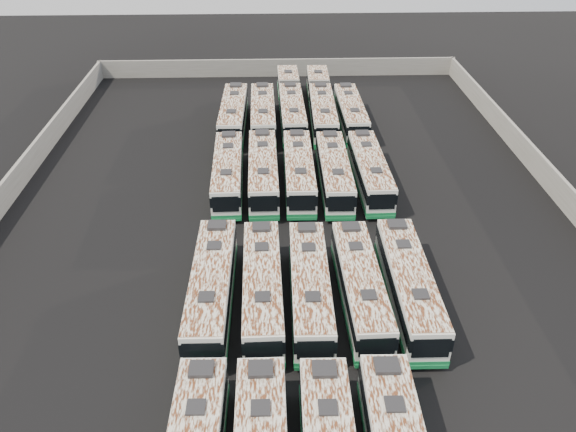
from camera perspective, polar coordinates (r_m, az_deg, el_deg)
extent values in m
plane|color=black|center=(41.50, -0.19, -2.38)|extent=(140.00, 140.00, 0.00)
cube|color=slate|center=(73.81, -1.07, 14.83)|extent=(45.20, 0.30, 2.20)
cube|color=black|center=(27.08, -9.35, -18.61)|extent=(0.88, 0.88, 0.13)
cube|color=black|center=(28.44, -8.80, -15.11)|extent=(1.20, 1.02, 0.24)
cylinder|color=black|center=(29.84, -10.60, -19.88)|extent=(0.27, 0.92, 0.91)
cylinder|color=black|center=(29.58, -6.63, -20.03)|extent=(0.27, 0.92, 0.91)
cube|color=black|center=(26.69, -2.82, -18.89)|extent=(0.89, 0.89, 0.13)
cube|color=black|center=(28.09, -2.80, -15.26)|extent=(1.21, 1.03, 0.24)
cylinder|color=black|center=(29.42, -4.73, -20.26)|extent=(0.26, 0.93, 0.93)
cylinder|color=black|center=(29.38, -0.60, -20.21)|extent=(0.26, 0.93, 0.93)
cube|color=black|center=(26.79, 4.07, -18.84)|extent=(0.88, 0.88, 0.13)
cube|color=black|center=(28.16, 3.71, -15.27)|extent=(1.21, 1.03, 0.24)
cylinder|color=black|center=(29.38, 1.66, -20.24)|extent=(0.27, 0.92, 0.92)
cylinder|color=black|center=(29.52, 5.71, -20.10)|extent=(0.27, 0.92, 0.92)
cube|color=black|center=(27.21, 10.79, -18.28)|extent=(0.90, 0.90, 0.13)
cube|color=black|center=(28.60, 10.00, -14.76)|extent=(1.23, 1.04, 0.24)
cylinder|color=black|center=(29.71, 7.87, -19.81)|extent=(0.28, 0.93, 0.93)
cylinder|color=black|center=(30.05, 11.85, -19.55)|extent=(0.28, 0.93, 0.93)
cube|color=silver|center=(34.95, -7.72, -7.23)|extent=(2.45, 11.23, 2.57)
cube|color=#15723C|center=(35.56, -7.61, -8.38)|extent=(2.50, 11.28, 0.39)
cube|color=black|center=(34.68, -7.77, -6.69)|extent=(2.51, 11.29, 0.86)
cube|color=black|center=(30.67, -8.74, -13.56)|extent=(2.05, 0.08, 1.35)
cube|color=#15723C|center=(31.71, -8.52, -15.34)|extent=(2.34, 0.12, 0.26)
cube|color=silver|center=(34.12, -7.88, -5.54)|extent=(2.40, 11.00, 0.07)
cube|color=black|center=(32.18, -8.31, -8.13)|extent=(0.90, 0.90, 0.13)
cube|color=black|center=(36.02, -7.53, -2.99)|extent=(0.90, 0.90, 0.13)
cube|color=black|center=(37.83, -7.24, -0.94)|extent=(1.22, 1.04, 0.24)
cylinder|color=black|center=(33.25, -9.90, -12.71)|extent=(0.27, 0.94, 0.93)
cylinder|color=black|center=(33.00, -6.38, -12.76)|extent=(0.27, 0.94, 0.93)
cylinder|color=black|center=(38.55, -8.59, -5.09)|extent=(0.27, 0.94, 0.93)
cylinder|color=black|center=(38.34, -5.62, -5.08)|extent=(0.27, 0.94, 0.93)
cube|color=silver|center=(34.73, -2.60, -7.29)|extent=(2.47, 10.97, 2.50)
cube|color=#15723C|center=(35.32, -2.57, -8.43)|extent=(2.52, 11.02, 0.38)
cube|color=black|center=(34.46, -2.62, -6.77)|extent=(2.53, 11.03, 0.84)
cube|color=black|center=(30.52, -2.49, -13.52)|extent=(2.00, 0.10, 1.32)
cube|color=#15723C|center=(31.54, -2.43, -15.26)|extent=(2.28, 0.14, 0.25)
cube|color=silver|center=(33.91, -2.66, -5.64)|extent=(2.42, 10.75, 0.06)
cube|color=black|center=(32.01, -2.61, -8.19)|extent=(0.88, 0.88, 0.13)
cube|color=black|center=(35.77, -2.71, -3.13)|extent=(0.88, 0.88, 0.13)
cube|color=black|center=(37.54, -2.74, -1.12)|extent=(1.20, 1.02, 0.24)
cylinder|color=black|center=(32.94, -4.22, -12.75)|extent=(0.27, 0.91, 0.91)
cylinder|color=black|center=(32.93, -0.74, -12.66)|extent=(0.27, 0.91, 0.91)
cylinder|color=black|center=(38.16, -4.10, -5.23)|extent=(0.27, 0.91, 0.91)
cylinder|color=black|center=(38.15, -1.16, -5.15)|extent=(0.27, 0.91, 0.91)
cube|color=silver|center=(34.74, 2.24, -7.30)|extent=(2.39, 10.85, 2.48)
cube|color=#15723C|center=(35.33, 2.21, -8.42)|extent=(2.44, 10.90, 0.38)
cube|color=black|center=(34.48, 2.26, -6.78)|extent=(2.45, 10.91, 0.83)
cube|color=black|center=(30.58, 2.81, -13.45)|extent=(1.99, 0.08, 1.31)
cube|color=#15723C|center=(31.60, 2.74, -15.18)|extent=(2.26, 0.13, 0.25)
cube|color=silver|center=(33.94, 2.29, -5.66)|extent=(2.34, 10.63, 0.06)
cube|color=black|center=(32.05, 2.52, -8.19)|extent=(0.87, 0.87, 0.13)
cube|color=black|center=(35.77, 2.08, -3.17)|extent=(0.87, 0.87, 0.13)
cube|color=black|center=(37.52, 1.92, -1.17)|extent=(1.18, 1.01, 0.23)
cylinder|color=black|center=(32.91, 0.81, -12.69)|extent=(0.26, 0.91, 0.90)
cylinder|color=black|center=(33.02, 4.24, -12.61)|extent=(0.26, 0.91, 0.90)
cylinder|color=black|center=(38.08, 0.47, -5.23)|extent=(0.26, 0.91, 0.90)
cylinder|color=black|center=(38.18, 3.38, -5.18)|extent=(0.26, 0.91, 0.90)
cube|color=silver|center=(35.12, 7.35, -7.09)|extent=(2.47, 10.80, 2.46)
cube|color=#15723C|center=(35.70, 7.25, -8.20)|extent=(2.52, 10.85, 0.38)
cube|color=black|center=(34.87, 7.40, -6.58)|extent=(2.53, 10.86, 0.82)
cube|color=black|center=(31.06, 9.04, -13.05)|extent=(1.97, 0.10, 1.30)
cube|color=#15723C|center=(32.05, 8.83, -14.76)|extent=(2.24, 0.15, 0.25)
cube|color=silver|center=(34.33, 7.50, -5.48)|extent=(2.42, 10.58, 0.06)
cube|color=black|center=(32.49, 8.20, -7.94)|extent=(0.87, 0.87, 0.13)
cube|color=black|center=(36.13, 6.90, -3.05)|extent=(0.87, 0.87, 0.13)
cube|color=black|center=(37.84, 6.40, -1.09)|extent=(1.19, 1.01, 0.23)
cylinder|color=black|center=(33.22, 6.53, -12.43)|extent=(0.27, 0.90, 0.90)
cylinder|color=black|center=(33.56, 9.84, -12.20)|extent=(0.27, 0.90, 0.90)
cylinder|color=black|center=(38.30, 4.99, -5.13)|extent=(0.27, 0.90, 0.90)
cylinder|color=black|center=(38.60, 7.82, -5.00)|extent=(0.27, 0.90, 0.90)
cube|color=silver|center=(35.63, 12.18, -6.90)|extent=(2.37, 11.06, 2.53)
cube|color=#15723C|center=(36.22, 12.01, -8.02)|extent=(2.42, 11.11, 0.39)
cube|color=black|center=(35.37, 12.25, -6.37)|extent=(2.43, 11.12, 0.85)
cube|color=black|center=(31.51, 14.34, -12.90)|extent=(2.03, 0.07, 1.34)
cube|color=#15723C|center=(32.52, 14.00, -14.64)|extent=(2.30, 0.11, 0.26)
cube|color=silver|center=(34.84, 12.42, -5.26)|extent=(2.32, 10.84, 0.06)
cube|color=black|center=(32.96, 13.32, -7.73)|extent=(0.88, 0.88, 0.13)
cube|color=black|center=(36.67, 11.65, -2.81)|extent=(0.88, 0.88, 0.13)
cube|color=black|center=(38.41, 11.01, -0.83)|extent=(1.20, 1.02, 0.24)
cylinder|color=black|center=(33.64, 11.53, -12.29)|extent=(0.26, 0.92, 0.92)
cylinder|color=black|center=(34.11, 14.84, -12.06)|extent=(0.26, 0.92, 0.92)
cylinder|color=black|center=(38.81, 9.50, -4.91)|extent=(0.26, 0.92, 0.92)
cylinder|color=black|center=(39.22, 12.34, -4.82)|extent=(0.26, 0.92, 0.92)
cube|color=silver|center=(47.21, -6.12, 4.37)|extent=(2.55, 10.96, 2.50)
cube|color=#15723C|center=(47.65, -6.06, 3.41)|extent=(2.60, 11.02, 0.38)
cube|color=black|center=(47.02, -6.15, 4.82)|extent=(2.61, 11.03, 0.84)
cube|color=black|center=(42.33, -6.38, 1.19)|extent=(2.00, 0.11, 1.32)
cube|color=#15723C|center=(43.07, -6.26, -0.38)|extent=(2.27, 0.16, 0.25)
cube|color=silver|center=(46.62, -6.21, 5.75)|extent=(2.50, 10.75, 0.06)
cube|color=black|center=(44.46, -6.32, 4.45)|extent=(0.89, 0.89, 0.13)
cube|color=black|center=(48.73, -6.13, 7.13)|extent=(0.89, 0.89, 0.13)
cube|color=black|center=(50.69, -6.05, 8.25)|extent=(1.21, 1.03, 0.24)
cylinder|color=black|center=(44.82, -7.42, 0.95)|extent=(0.28, 0.92, 0.91)
cylinder|color=black|center=(44.71, -4.93, 1.03)|extent=(0.28, 0.92, 0.91)
cylinder|color=black|center=(50.87, -7.02, 5.10)|extent=(0.28, 0.92, 0.91)
cylinder|color=black|center=(50.77, -4.83, 5.18)|extent=(0.28, 0.92, 0.91)
cube|color=silver|center=(47.09, -2.54, 4.50)|extent=(2.50, 11.16, 2.55)
cube|color=#15723C|center=(47.54, -2.52, 3.52)|extent=(2.55, 11.21, 0.39)
cube|color=black|center=(46.90, -2.56, 4.96)|extent=(2.56, 11.22, 0.85)
cube|color=black|center=(42.10, -2.46, 1.26)|extent=(2.04, 0.09, 1.34)
cube|color=#15723C|center=(42.86, -2.42, -0.36)|extent=(2.32, 0.14, 0.26)
cube|color=silver|center=(46.49, -2.58, 5.92)|extent=(2.45, 10.94, 0.06)
cube|color=black|center=(44.28, -2.55, 4.59)|extent=(0.90, 0.90, 0.13)
cube|color=black|center=(48.65, -2.62, 7.32)|extent=(0.90, 0.90, 0.13)
cube|color=black|center=(50.64, -2.65, 8.45)|extent=(1.22, 1.04, 0.24)
cylinder|color=black|center=(44.59, -3.73, 1.01)|extent=(0.27, 0.93, 0.93)
cylinder|color=black|center=(44.59, -1.18, 1.08)|extent=(0.27, 0.93, 0.93)
cylinder|color=black|center=(50.78, -3.69, 5.25)|extent=(0.27, 0.93, 0.93)
cylinder|color=black|center=(50.78, -1.44, 5.31)|extent=(0.27, 0.93, 0.93)
cube|color=silver|center=(47.13, 1.12, 4.53)|extent=(2.34, 11.02, 2.52)
cube|color=#15723C|center=(47.57, 1.10, 3.55)|extent=(2.39, 11.07, 0.39)
cube|color=black|center=(46.93, 1.12, 4.98)|extent=(2.40, 11.08, 0.84)
cube|color=black|center=(42.20, 1.45, 1.33)|extent=(2.02, 0.07, 1.33)
cube|color=#15723C|center=(42.95, 1.43, -0.27)|extent=(2.29, 0.11, 0.26)
cube|color=silver|center=(46.53, 1.13, 5.93)|extent=(2.30, 10.80, 0.06)
cube|color=black|center=(44.34, 1.28, 4.62)|extent=(0.88, 0.88, 0.13)
cube|color=black|center=(48.66, 1.01, 7.31)|extent=(0.88, 0.88, 0.13)
cube|color=black|center=(50.63, 0.90, 8.44)|extent=(1.20, 1.01, 0.24)
cylinder|color=black|center=(44.61, 0.04, 1.10)|extent=(0.26, 0.92, 0.92)
cylinder|color=black|center=(44.70, 2.56, 1.13)|extent=(0.26, 0.92, 0.92)
cylinder|color=black|center=(50.73, -0.19, 5.29)|extent=(0.26, 0.92, 0.92)
cylinder|color=black|center=(50.81, 2.04, 5.31)|extent=(0.26, 0.92, 0.92)
cube|color=silver|center=(47.17, 4.72, 4.43)|extent=(2.35, 10.93, 2.50)
cube|color=#15723C|center=(47.61, 4.67, 3.46)|extent=(2.40, 10.98, 0.38)
cube|color=black|center=(46.97, 4.74, 4.87)|extent=(2.41, 10.99, 0.84)
cube|color=black|center=(42.31, 5.44, 1.24)|extent=(2.00, 0.07, 1.32)
cube|color=#15723C|center=(43.05, 5.35, -0.34)|extent=(2.28, 0.11, 0.25)
cube|color=silver|center=(46.58, 4.79, 5.81)|extent=(2.30, 10.72, 0.06)
cube|color=black|center=(44.42, 5.09, 4.50)|extent=(0.87, 0.87, 0.13)
cube|color=black|center=(48.68, 4.52, 7.19)|extent=(0.87, 0.87, 0.13)
cube|color=black|center=(50.62, 4.29, 8.31)|extent=(1.19, 1.01, 0.24)
cylinder|color=black|center=(44.63, 3.84, 1.02)|extent=(0.26, 0.91, 0.91)
cylinder|color=black|center=(44.84, 6.32, 1.05)|extent=(0.26, 0.91, 0.91)
cylinder|color=black|center=(50.67, 3.19, 5.19)|extent=(0.26, 0.91, 0.91)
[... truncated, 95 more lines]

